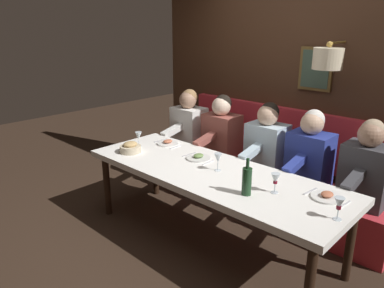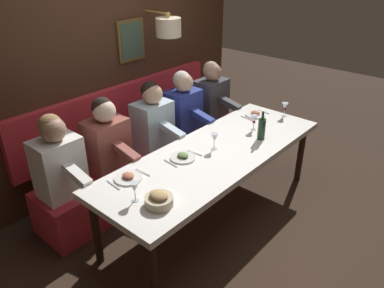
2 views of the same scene
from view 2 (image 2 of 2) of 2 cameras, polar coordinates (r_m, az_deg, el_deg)
name	(u,v)px [view 2 (image 2 of 2)]	position (r m, az deg, el deg)	size (l,w,h in m)	color
ground_plane	(213,214)	(4.00, 3.25, -10.54)	(12.00, 12.00, 0.00)	#332319
dining_table	(215,158)	(3.62, 3.54, -2.08)	(0.90, 2.56, 0.74)	white
banquette_bench	(153,167)	(4.37, -5.90, -3.43)	(0.52, 2.76, 0.45)	red
back_wall_panel	(113,61)	(4.34, -11.93, 12.31)	(0.59, 3.96, 2.90)	#422819
diner_nearest	(211,95)	(4.81, 2.98, 7.49)	(0.60, 0.40, 0.79)	#3D3D42
diner_near	(183,107)	(4.43, -1.36, 5.70)	(0.60, 0.40, 0.79)	#283893
diner_middle	(153,119)	(4.11, -5.97, 3.74)	(0.60, 0.40, 0.79)	silver
diner_far	(107,139)	(3.76, -12.83, 0.77)	(0.60, 0.40, 0.79)	#934C42
diner_farthest	(58,159)	(3.51, -19.72, -2.23)	(0.60, 0.40, 0.79)	white
place_setting_0	(183,157)	(3.47, -1.38, -1.96)	(0.24, 0.32, 0.05)	silver
place_setting_1	(128,177)	(3.22, -9.64, -5.02)	(0.24, 0.32, 0.05)	white
place_setting_2	(256,114)	(4.44, 9.63, 4.51)	(0.24, 0.33, 0.05)	white
wine_glass_0	(285,107)	(4.44, 13.94, 5.50)	(0.07, 0.07, 0.16)	silver
wine_glass_1	(214,138)	(3.59, 3.43, 0.91)	(0.07, 0.07, 0.16)	silver
wine_glass_2	(134,188)	(2.89, -8.75, -6.61)	(0.07, 0.07, 0.16)	silver
wine_glass_3	(255,120)	(4.03, 9.49, 3.67)	(0.07, 0.07, 0.16)	silver
wine_bottle	(262,129)	(3.84, 10.53, 2.31)	(0.08, 0.08, 0.30)	#19381E
bread_bowl	(159,199)	(2.87, -5.05, -8.40)	(0.22, 0.22, 0.12)	beige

